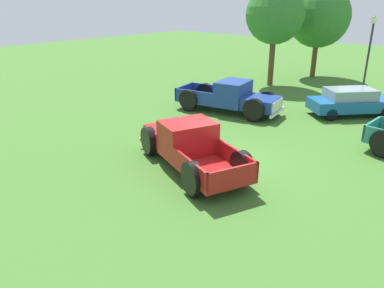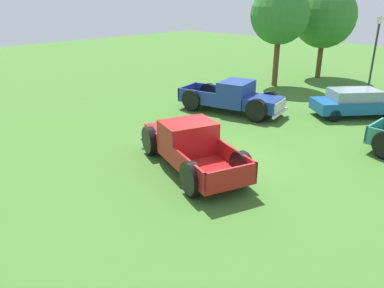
# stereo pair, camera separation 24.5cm
# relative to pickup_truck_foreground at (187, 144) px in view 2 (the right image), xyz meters

# --- Properties ---
(ground_plane) EXTENTS (80.00, 80.00, 0.00)m
(ground_plane) POSITION_rel_pickup_truck_foreground_xyz_m (0.79, 0.85, -0.76)
(ground_plane) COLOR #3D6B28
(pickup_truck_foreground) EXTENTS (5.49, 3.56, 1.58)m
(pickup_truck_foreground) POSITION_rel_pickup_truck_foreground_xyz_m (0.00, 0.00, 0.00)
(pickup_truck_foreground) COLOR maroon
(pickup_truck_foreground) RESTS_ON ground_plane
(pickup_truck_behind_left) EXTENTS (5.55, 2.95, 1.62)m
(pickup_truck_behind_left) POSITION_rel_pickup_truck_foreground_xyz_m (-2.52, 6.23, 0.02)
(pickup_truck_behind_left) COLOR navy
(pickup_truck_behind_left) RESTS_ON ground_plane
(sedan_distant_b) EXTENTS (3.88, 4.12, 1.34)m
(sedan_distant_b) POSITION_rel_pickup_truck_foreground_xyz_m (2.01, 9.70, -0.05)
(sedan_distant_b) COLOR #195699
(sedan_distant_b) RESTS_ON ground_plane
(lamp_post_near) EXTENTS (0.36, 0.36, 4.51)m
(lamp_post_near) POSITION_rel_pickup_truck_foreground_xyz_m (0.88, 14.83, 1.61)
(lamp_post_near) COLOR #2D2D33
(lamp_post_near) RESTS_ON ground_plane
(oak_tree_east) EXTENTS (3.66, 3.66, 6.31)m
(oak_tree_east) POSITION_rel_pickup_truck_foreground_xyz_m (-4.52, 13.07, 3.70)
(oak_tree_east) COLOR brown
(oak_tree_east) RESTS_ON ground_plane
(oak_tree_center) EXTENTS (4.25, 4.25, 6.34)m
(oak_tree_center) POSITION_rel_pickup_truck_foreground_xyz_m (-3.65, 17.59, 3.45)
(oak_tree_center) COLOR brown
(oak_tree_center) RESTS_ON ground_plane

